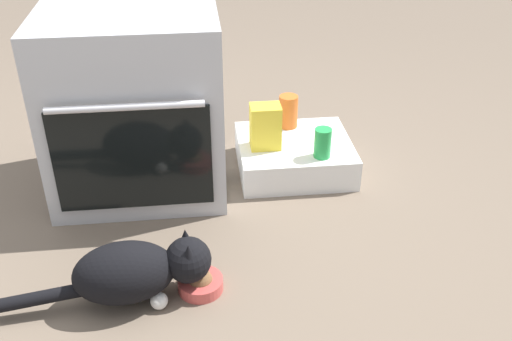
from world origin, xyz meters
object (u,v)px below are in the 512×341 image
at_px(food_bowl, 201,283).
at_px(soda_can, 323,143).
at_px(cat, 136,271).
at_px(snack_bag, 265,127).
at_px(pantry_cabinet, 294,155).
at_px(sauce_jar, 288,111).
at_px(oven, 135,103).

bearing_deg(food_bowl, soda_can, 48.33).
xyz_separation_m(cat, snack_bag, (0.48, 0.69, 0.11)).
height_order(pantry_cabinet, snack_bag, snack_bag).
bearing_deg(cat, sauce_jar, 48.91).
distance_m(oven, cat, 0.73).
height_order(pantry_cabinet, sauce_jar, sauce_jar).
height_order(oven, cat, oven).
relative_size(pantry_cabinet, cat, 0.71).
xyz_separation_m(oven, pantry_cabinet, (0.62, 0.03, -0.28)).
relative_size(oven, snack_bag, 3.88).
bearing_deg(oven, food_bowl, -72.66).
bearing_deg(food_bowl, sauce_jar, 63.94).
distance_m(oven, soda_can, 0.73).
relative_size(food_bowl, soda_can, 1.18).
relative_size(sauce_jar, soda_can, 1.17).
height_order(oven, snack_bag, oven).
bearing_deg(oven, cat, -88.35).
xyz_separation_m(food_bowl, cat, (-0.19, -0.02, 0.09)).
height_order(pantry_cabinet, food_bowl, pantry_cabinet).
bearing_deg(soda_can, oven, 171.48).
xyz_separation_m(oven, sauce_jar, (0.62, 0.17, -0.15)).
distance_m(pantry_cabinet, snack_bag, 0.20).
bearing_deg(snack_bag, soda_can, -26.50).
height_order(snack_bag, soda_can, snack_bag).
relative_size(oven, soda_can, 5.82).
bearing_deg(oven, soda_can, -8.52).
xyz_separation_m(cat, sauce_jar, (0.60, 0.85, 0.09)).
distance_m(pantry_cabinet, food_bowl, 0.81).
bearing_deg(pantry_cabinet, cat, -130.15).
distance_m(pantry_cabinet, cat, 0.93).
relative_size(snack_bag, sauce_jar, 1.29).
bearing_deg(cat, food_bowl, 0.00).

